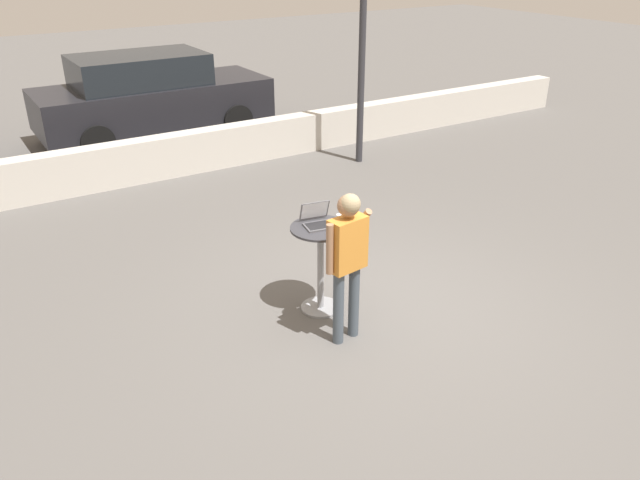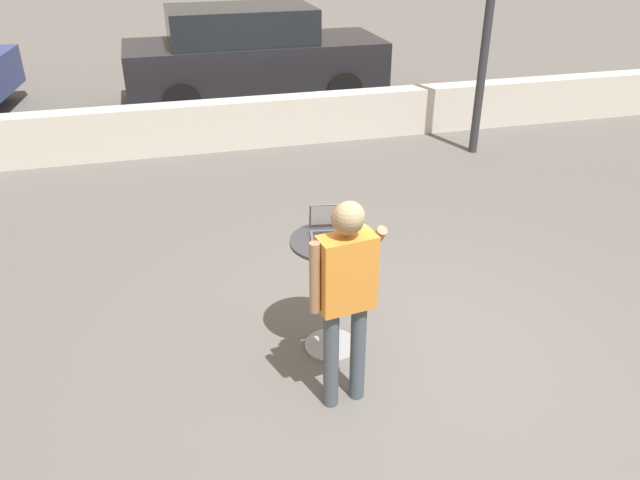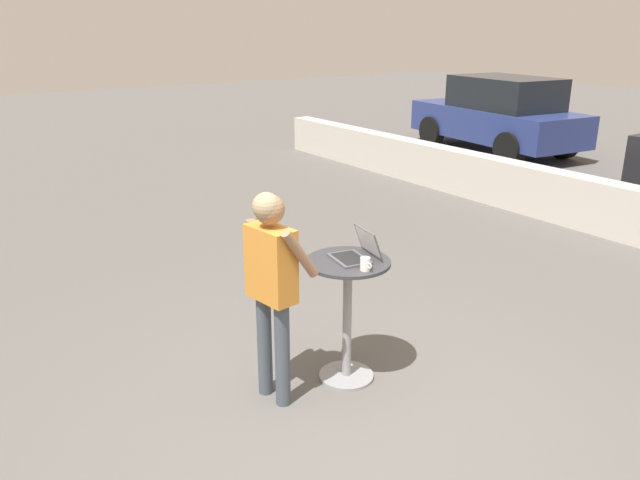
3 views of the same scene
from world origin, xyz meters
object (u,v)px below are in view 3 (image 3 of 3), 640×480
at_px(coffee_mug, 365,264).
at_px(parked_car_near_street, 499,115).
at_px(laptop, 356,253).
at_px(cafe_table, 347,304).
at_px(standing_person, 271,274).

distance_m(coffee_mug, parked_car_near_street, 10.07).
height_order(laptop, coffee_mug, laptop).
height_order(cafe_table, standing_person, standing_person).
bearing_deg(parked_car_near_street, coffee_mug, -55.40).
bearing_deg(cafe_table, parked_car_near_street, 123.59).
bearing_deg(laptop, coffee_mug, -22.07).
xyz_separation_m(coffee_mug, parked_car_near_street, (-5.71, 8.28, -0.23)).
xyz_separation_m(cafe_table, standing_person, (-0.08, -0.62, 0.37)).
relative_size(laptop, standing_person, 0.23).
bearing_deg(parked_car_near_street, laptop, -56.14).
height_order(laptop, parked_car_near_street, parked_car_near_street).
height_order(cafe_table, coffee_mug, coffee_mug).
bearing_deg(cafe_table, laptop, 81.83).
height_order(laptop, standing_person, standing_person).
bearing_deg(laptop, parked_car_near_street, 123.86).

